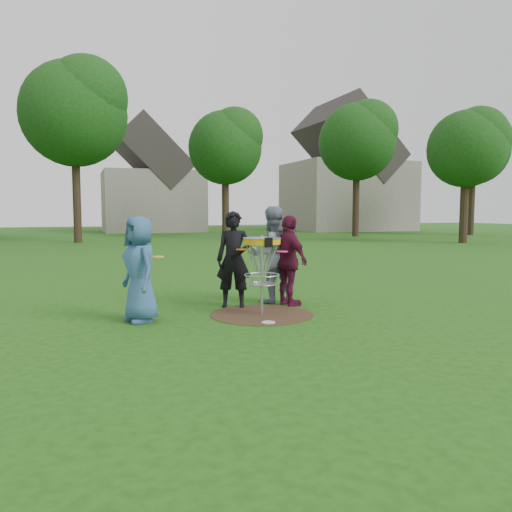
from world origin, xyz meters
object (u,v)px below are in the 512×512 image
object	(u,v)px
player_grey	(271,255)
disc_golf_basket	(262,256)
player_black	(234,259)
player_maroon	(289,261)
player_blue	(140,269)

from	to	relation	value
player_grey	disc_golf_basket	bearing A→B (deg)	53.12
player_black	player_maroon	distance (m)	1.05
player_blue	player_grey	world-z (taller)	player_grey
player_black	player_maroon	size ratio (longest dim) A/B	1.05
player_maroon	disc_golf_basket	size ratio (longest dim) A/B	1.24
disc_golf_basket	player_blue	bearing A→B (deg)	175.59
player_grey	disc_golf_basket	size ratio (longest dim) A/B	1.37
player_maroon	player_black	bearing A→B (deg)	65.88
player_grey	player_blue	bearing A→B (deg)	11.10
disc_golf_basket	player_black	bearing A→B (deg)	106.75
player_black	disc_golf_basket	distance (m)	0.88
player_black	player_grey	size ratio (longest dim) A/B	0.95
player_grey	player_maroon	world-z (taller)	player_grey
player_grey	player_maroon	bearing A→B (deg)	106.62
player_black	disc_golf_basket	bearing A→B (deg)	-51.16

